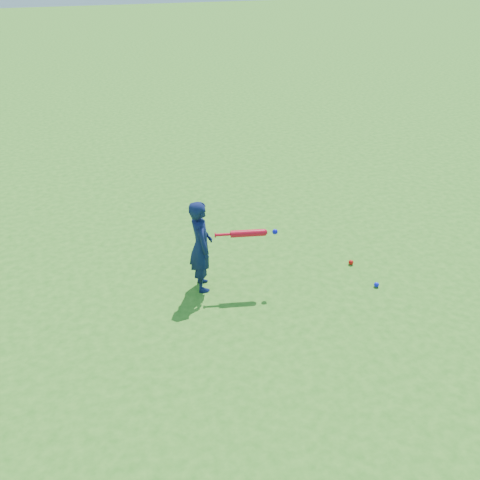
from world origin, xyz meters
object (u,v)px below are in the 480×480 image
Objects in this scene: child at (201,246)px; bat_swing at (250,233)px; ground_ball_blue at (376,285)px; ground_ball_red at (351,262)px.

child is 0.65m from bat_swing.
ground_ball_blue is at bearing -103.98° from child.
bat_swing reaches higher than ground_ball_red.
ground_ball_red is at bearing 93.67° from ground_ball_blue.
bat_swing is at bearing 160.25° from ground_ball_blue.
child reaches higher than ground_ball_red.
bat_swing reaches higher than ground_ball_blue.
child is 2.22m from ground_ball_red.
child reaches higher than bat_swing.
ground_ball_red is (2.14, -0.13, -0.58)m from child.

